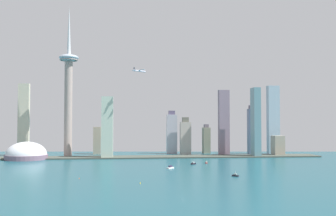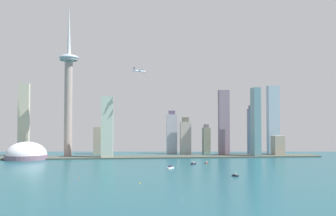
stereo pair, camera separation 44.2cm
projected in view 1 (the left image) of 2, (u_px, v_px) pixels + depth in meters
name	position (u px, v px, depth m)	size (l,w,h in m)	color
ground_plane	(183.00, 198.00, 382.56)	(6000.00, 6000.00, 0.00)	#194E5A
waterfront_pier	(153.00, 157.00, 829.17)	(729.13, 58.92, 2.51)	#434B42
observation_tower	(68.00, 86.00, 847.34)	(42.42, 42.42, 332.34)	#A28E86
stadium_dome	(26.00, 155.00, 784.79)	(84.62, 84.62, 52.63)	slate
skyscraper_0	(278.00, 146.00, 876.17)	(23.35, 27.05, 44.96)	#9F9481
skyscraper_1	(104.00, 147.00, 869.56)	(14.48, 13.26, 40.12)	#B0BCC4
skyscraper_2	(224.00, 123.00, 888.67)	(24.03, 14.36, 149.24)	gray
skyscraper_3	(256.00, 122.00, 849.87)	(15.17, 27.88, 151.13)	#648F9A
skyscraper_4	(251.00, 131.00, 891.32)	(13.68, 17.62, 114.47)	slate
skyscraper_5	(107.00, 127.00, 809.36)	(23.74, 19.67, 128.80)	beige
skyscraper_6	(185.00, 137.00, 914.36)	(25.16, 15.92, 87.22)	#B1A49A
skyscraper_7	(206.00, 140.00, 945.01)	(16.31, 24.72, 70.43)	gray
skyscraper_8	(24.00, 119.00, 884.44)	(24.27, 12.35, 163.77)	beige
skyscraper_9	(172.00, 133.00, 933.95)	(24.58, 16.14, 103.37)	#AFABB8
skyscraper_10	(273.00, 120.00, 926.16)	(27.31, 16.68, 162.77)	#9EB4C4
skyscraper_11	(97.00, 140.00, 919.58)	(17.67, 23.67, 64.61)	tan
boat_0	(170.00, 167.00, 628.18)	(13.13, 13.31, 4.95)	white
boat_1	(206.00, 163.00, 709.10)	(2.95, 7.14, 4.04)	#AE211B
boat_3	(193.00, 163.00, 691.49)	(10.12, 9.59, 4.60)	black
boat_4	(235.00, 175.00, 536.06)	(8.87, 9.42, 7.86)	black
channel_buoy_0	(79.00, 178.00, 513.06)	(1.11, 1.11, 1.58)	#E54C19
channel_buoy_1	(140.00, 183.00, 472.73)	(1.35, 1.35, 2.24)	yellow
airplane	(139.00, 71.00, 799.94)	(29.47, 31.13, 8.00)	silver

